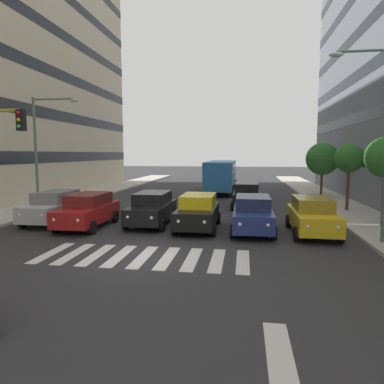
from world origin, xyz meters
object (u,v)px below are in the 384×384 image
at_px(car_0, 312,215).
at_px(street_lamp_right, 43,142).
at_px(car_2, 198,211).
at_px(car_5, 55,207).
at_px(bus_behind_traffic, 221,173).
at_px(car_4, 88,210).
at_px(car_row2_0, 246,195).
at_px(street_lamp_left, 380,127).
at_px(car_1, 253,214).
at_px(car_3, 152,208).
at_px(street_tree_3, 322,159).
at_px(street_tree_2, 349,159).

height_order(car_0, street_lamp_right, street_lamp_right).
bearing_deg(car_0, street_lamp_right, -12.14).
bearing_deg(car_2, car_0, 176.64).
height_order(car_0, car_5, same).
bearing_deg(bus_behind_traffic, street_lamp_right, 54.42).
relative_size(car_4, car_row2_0, 1.00).
distance_m(car_4, street_lamp_left, 13.80).
relative_size(car_2, street_lamp_left, 0.57).
bearing_deg(car_0, bus_behind_traffic, -72.72).
xyz_separation_m(car_4, car_row2_0, (-8.02, -7.75, 0.00)).
relative_size(car_row2_0, street_lamp_right, 0.63).
bearing_deg(street_lamp_left, street_lamp_right, -15.89).
bearing_deg(car_0, car_1, -1.32).
bearing_deg(bus_behind_traffic, car_row2_0, 103.80).
bearing_deg(car_3, car_4, 19.99).
xyz_separation_m(car_5, street_lamp_left, (-15.44, 2.40, 3.91)).
xyz_separation_m(car_0, car_row2_0, (3.01, -7.60, 0.00)).
distance_m(car_row2_0, street_lamp_right, 13.68).
distance_m(car_2, car_4, 5.63).
bearing_deg(car_4, car_1, -178.57).
bearing_deg(car_2, street_lamp_right, -16.66).
xyz_separation_m(street_lamp_left, street_tree_3, (-1.20, -15.77, -1.49)).
xyz_separation_m(street_tree_2, street_tree_3, (0.06, -7.42, -0.13)).
xyz_separation_m(car_2, street_lamp_left, (-7.54, 2.00, 3.91)).
relative_size(car_3, car_5, 1.00).
xyz_separation_m(car_2, car_row2_0, (-2.41, -7.28, 0.00)).
bearing_deg(car_4, car_2, -175.29).
distance_m(bus_behind_traffic, street_tree_2, 13.97).
xyz_separation_m(car_1, car_4, (8.29, 0.21, 0.00)).
height_order(car_3, car_5, same).
distance_m(car_1, street_tree_2, 9.35).
bearing_deg(car_0, car_3, -6.96).
bearing_deg(street_lamp_left, car_1, -19.76).
distance_m(car_4, street_tree_3, 20.35).
xyz_separation_m(bus_behind_traffic, street_lamp_left, (-7.54, 19.10, 2.93)).
bearing_deg(street_tree_2, street_tree_3, -89.57).
relative_size(car_3, bus_behind_traffic, 0.42).
xyz_separation_m(car_4, street_lamp_right, (4.47, -3.48, 3.58)).
relative_size(car_1, car_row2_0, 1.00).
xyz_separation_m(car_row2_0, street_lamp_right, (12.49, 4.27, 3.58)).
bearing_deg(street_lamp_right, street_lamp_left, 164.11).
relative_size(car_row2_0, street_tree_3, 0.98).
distance_m(car_1, car_5, 10.61).
xyz_separation_m(car_3, street_lamp_right, (7.54, -2.36, 3.58)).
bearing_deg(car_0, car_row2_0, -68.42).
height_order(car_0, street_tree_2, street_tree_2).
xyz_separation_m(car_2, car_4, (5.61, 0.46, 0.00)).
xyz_separation_m(bus_behind_traffic, street_tree_3, (-8.74, 3.33, 1.44)).
distance_m(car_2, car_row2_0, 7.67).
bearing_deg(street_tree_2, car_0, 63.17).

